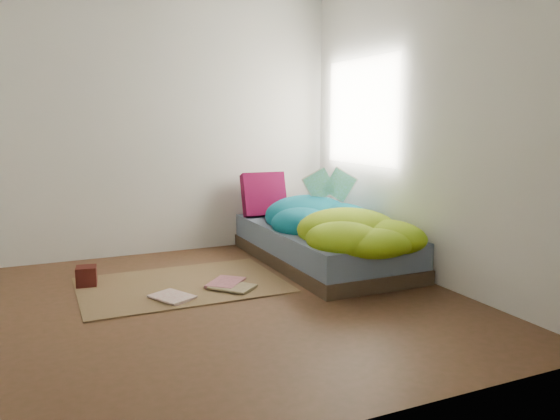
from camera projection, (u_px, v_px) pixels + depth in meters
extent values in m
cube|color=#49331C|center=(221.00, 304.00, 3.97)|extent=(3.50, 3.50, 0.00)
cube|color=silver|center=(163.00, 122.00, 5.33)|extent=(3.50, 0.04, 2.60)
cube|color=silver|center=(352.00, 126.00, 2.18)|extent=(3.50, 0.04, 2.60)
cube|color=silver|center=(422.00, 123.00, 4.46)|extent=(0.04, 3.50, 2.60)
cube|color=white|center=(361.00, 112.00, 5.25)|extent=(0.01, 1.00, 1.20)
cube|color=#3E2E21|center=(321.00, 256.00, 5.10)|extent=(1.00, 2.00, 0.12)
cube|color=slate|center=(322.00, 239.00, 5.07)|extent=(0.98, 1.96, 0.22)
cube|color=brown|center=(182.00, 285.00, 4.40)|extent=(1.60, 1.10, 0.01)
cube|color=beige|center=(305.00, 207.00, 5.79)|extent=(0.64, 0.48, 0.13)
cube|color=#530523|center=(264.00, 195.00, 5.61)|extent=(0.45, 0.17, 0.44)
cube|color=#39110D|center=(86.00, 276.00, 4.36)|extent=(0.18, 0.18, 0.15)
imported|color=silver|center=(160.00, 301.00, 3.96)|extent=(0.34, 0.38, 0.02)
imported|color=#CC758B|center=(212.00, 282.00, 4.42)|extent=(0.39, 0.39, 0.03)
imported|color=tan|center=(225.00, 292.00, 4.17)|extent=(0.39, 0.40, 0.02)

